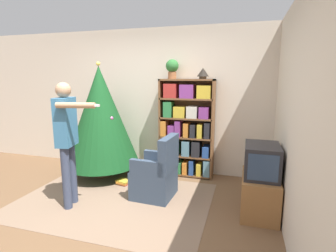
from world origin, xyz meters
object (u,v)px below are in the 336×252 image
Objects in this scene: bookshelf at (186,130)px; potted_plant at (172,68)px; television at (262,161)px; standing_person at (67,135)px; armchair at (157,176)px; christmas_tree at (101,116)px; table_lamp at (203,73)px.

potted_plant is at bearing 177.94° from bookshelf.
standing_person reaches higher than television.
armchair is at bearing 176.85° from television.
table_lamp is at bearing 14.47° from christmas_tree.
table_lamp is at bearing 156.89° from armchair.
bookshelf is 0.86× the size of christmas_tree.
christmas_tree is 2.16× the size of armchair.
standing_person is 2.06m from potted_plant.
christmas_tree reaches higher than standing_person.
armchair is at bearing 107.68° from standing_person.
standing_person is at bearing -122.29° from potted_plant.
table_lamp is (0.48, 0.99, 1.48)m from armchair.
christmas_tree is (-2.63, 0.63, 0.36)m from television.
television is at bearing -13.43° from christmas_tree.
bookshelf is 2.00m from standing_person.
table_lamp is (1.69, 0.44, 0.74)m from christmas_tree.
christmas_tree reaches higher than armchair.
armchair is at bearing -87.39° from potted_plant.
television is (1.20, -1.05, -0.12)m from bookshelf.
armchair is 0.55× the size of standing_person.
television is 0.62× the size of armchair.
christmas_tree is 1.90m from table_lamp.
table_lamp is at bearing 124.23° from standing_person.
bookshelf reaches higher than armchair.
standing_person is 8.36× the size of table_lamp.
standing_person is at bearing -134.11° from table_lamp.
table_lamp reaches higher than standing_person.
television is 2.72m from christmas_tree.
potted_plant reaches higher than standing_person.
standing_person is (0.17, -1.13, -0.07)m from christmas_tree.
christmas_tree is 1.19× the size of standing_person.
bookshelf reaches higher than television.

